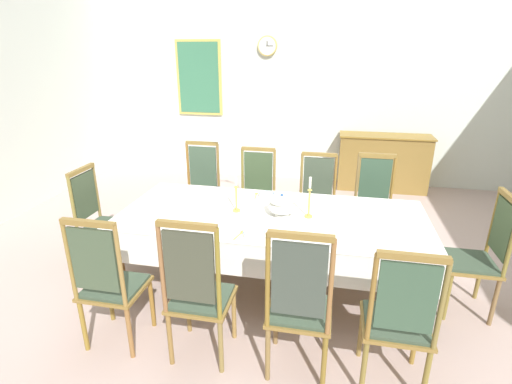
# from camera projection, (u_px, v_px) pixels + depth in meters

# --- Properties ---
(ground) EXTENTS (7.50, 6.75, 0.04)m
(ground) POSITION_uv_depth(u_px,v_px,m) (271.00, 285.00, 3.82)
(ground) COLOR #B89F97
(back_wall) EXTENTS (7.50, 0.08, 3.38)m
(back_wall) POSITION_uv_depth(u_px,v_px,m) (307.00, 81.00, 6.37)
(back_wall) COLOR silver
(back_wall) RESTS_ON ground
(dining_table) EXTENTS (2.75, 1.22, 0.76)m
(dining_table) POSITION_uv_depth(u_px,v_px,m) (272.00, 221.00, 3.53)
(dining_table) COLOR brown
(dining_table) RESTS_ON ground
(tablecloth) EXTENTS (2.77, 1.24, 0.29)m
(tablecloth) POSITION_uv_depth(u_px,v_px,m) (272.00, 220.00, 3.53)
(tablecloth) COLOR white
(tablecloth) RESTS_ON dining_table
(chair_south_a) EXTENTS (0.44, 0.42, 1.11)m
(chair_south_a) POSITION_uv_depth(u_px,v_px,m) (109.00, 281.00, 2.84)
(chair_south_a) COLOR brown
(chair_south_a) RESTS_ON ground
(chair_north_a) EXTENTS (0.44, 0.42, 1.14)m
(chair_north_a) POSITION_uv_depth(u_px,v_px,m) (201.00, 189.00, 4.71)
(chair_north_a) COLOR olive
(chair_north_a) RESTS_ON ground
(chair_south_b) EXTENTS (0.44, 0.42, 1.16)m
(chair_south_b) POSITION_uv_depth(u_px,v_px,m) (198.00, 291.00, 2.70)
(chair_south_b) COLOR olive
(chair_south_b) RESTS_ON ground
(chair_north_b) EXTENTS (0.44, 0.42, 1.10)m
(chair_north_b) POSITION_uv_depth(u_px,v_px,m) (256.00, 194.00, 4.58)
(chair_north_b) COLOR olive
(chair_north_b) RESTS_ON ground
(chair_south_c) EXTENTS (0.44, 0.42, 1.16)m
(chair_south_c) POSITION_uv_depth(u_px,v_px,m) (299.00, 304.00, 2.56)
(chair_south_c) COLOR brown
(chair_south_c) RESTS_ON ground
(chair_north_c) EXTENTS (0.44, 0.42, 1.07)m
(chair_north_c) POSITION_uv_depth(u_px,v_px,m) (316.00, 199.00, 4.44)
(chair_north_c) COLOR olive
(chair_north_c) RESTS_ON ground
(chair_south_d) EXTENTS (0.44, 0.42, 1.10)m
(chair_south_d) POSITION_uv_depth(u_px,v_px,m) (399.00, 319.00, 2.45)
(chair_south_d) COLOR olive
(chair_south_d) RESTS_ON ground
(chair_north_d) EXTENTS (0.44, 0.42, 1.10)m
(chair_north_d) POSITION_uv_depth(u_px,v_px,m) (374.00, 203.00, 4.32)
(chair_north_d) COLOR brown
(chair_north_d) RESTS_ON ground
(chair_head_west) EXTENTS (0.42, 0.44, 1.09)m
(chair_head_west) POSITION_uv_depth(u_px,v_px,m) (99.00, 219.00, 3.92)
(chair_head_west) COLOR olive
(chair_head_west) RESTS_ON ground
(chair_head_east) EXTENTS (0.42, 0.44, 1.10)m
(chair_head_east) POSITION_uv_depth(u_px,v_px,m) (480.00, 254.00, 3.24)
(chair_head_east) COLOR olive
(chair_head_east) RESTS_ON ground
(soup_tureen) EXTENTS (0.25, 0.25, 0.21)m
(soup_tureen) POSITION_uv_depth(u_px,v_px,m) (282.00, 205.00, 3.45)
(soup_tureen) COLOR silver
(soup_tureen) RESTS_ON tablecloth
(candlestick_west) EXTENTS (0.07, 0.07, 0.36)m
(candlestick_west) POSITION_uv_depth(u_px,v_px,m) (236.00, 197.00, 3.52)
(candlestick_west) COLOR gold
(candlestick_west) RESTS_ON tablecloth
(candlestick_east) EXTENTS (0.07, 0.07, 0.38)m
(candlestick_east) POSITION_uv_depth(u_px,v_px,m) (309.00, 201.00, 3.39)
(candlestick_east) COLOR gold
(candlestick_east) RESTS_ON tablecloth
(bowl_near_left) EXTENTS (0.16, 0.16, 0.04)m
(bowl_near_left) POSITION_uv_depth(u_px,v_px,m) (267.00, 194.00, 3.92)
(bowl_near_left) COLOR silver
(bowl_near_left) RESTS_ON tablecloth
(bowl_near_right) EXTENTS (0.18, 0.18, 0.03)m
(bowl_near_right) POSITION_uv_depth(u_px,v_px,m) (254.00, 234.00, 3.08)
(bowl_near_right) COLOR silver
(bowl_near_right) RESTS_ON tablecloth
(bowl_far_left) EXTENTS (0.16, 0.16, 0.04)m
(bowl_far_left) POSITION_uv_depth(u_px,v_px,m) (220.00, 190.00, 4.04)
(bowl_far_left) COLOR silver
(bowl_far_left) RESTS_ON tablecloth
(spoon_primary) EXTENTS (0.04, 0.18, 0.01)m
(spoon_primary) POSITION_uv_depth(u_px,v_px,m) (256.00, 194.00, 3.97)
(spoon_primary) COLOR gold
(spoon_primary) RESTS_ON tablecloth
(spoon_secondary) EXTENTS (0.06, 0.18, 0.01)m
(spoon_secondary) POSITION_uv_depth(u_px,v_px,m) (241.00, 233.00, 3.13)
(spoon_secondary) COLOR gold
(spoon_secondary) RESTS_ON tablecloth
(sideboard) EXTENTS (1.44, 0.48, 0.90)m
(sideboard) POSITION_uv_depth(u_px,v_px,m) (383.00, 162.00, 6.25)
(sideboard) COLOR olive
(sideboard) RESTS_ON ground
(mounted_clock) EXTENTS (0.31, 0.06, 0.31)m
(mounted_clock) POSITION_uv_depth(u_px,v_px,m) (267.00, 46.00, 6.24)
(mounted_clock) COLOR #D1B251
(framed_painting) EXTENTS (0.80, 0.05, 1.25)m
(framed_painting) POSITION_uv_depth(u_px,v_px,m) (199.00, 78.00, 6.65)
(framed_painting) COLOR #D1B251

